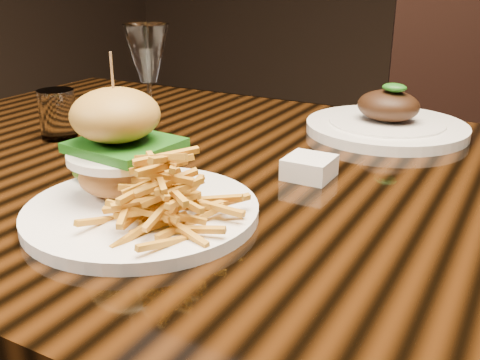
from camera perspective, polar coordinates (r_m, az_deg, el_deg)
The scene contains 7 objects.
dining_table at distance 0.83m, azimuth 5.83°, elevation -4.92°, with size 1.60×0.90×0.75m.
burger_plate at distance 0.67m, azimuth -10.27°, elevation 0.40°, with size 0.28×0.28×0.19m.
ramekin at distance 0.80m, azimuth 7.05°, elevation 1.28°, with size 0.06×0.06×0.03m, color white.
wine_glass at distance 0.93m, azimuth -9.37°, elevation 12.16°, with size 0.07×0.07×0.20m.
water_tumbler at distance 1.03m, azimuth -18.03°, elevation 6.38°, with size 0.06×0.06×0.09m, color white.
far_dish at distance 1.05m, azimuth 14.68°, elevation 5.62°, with size 0.29×0.29×0.09m.
chair_far at distance 1.66m, azimuth 22.40°, elevation 1.93°, with size 0.58×0.58×0.95m.
Camera 1 is at (0.29, -0.69, 1.03)m, focal length 42.00 mm.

